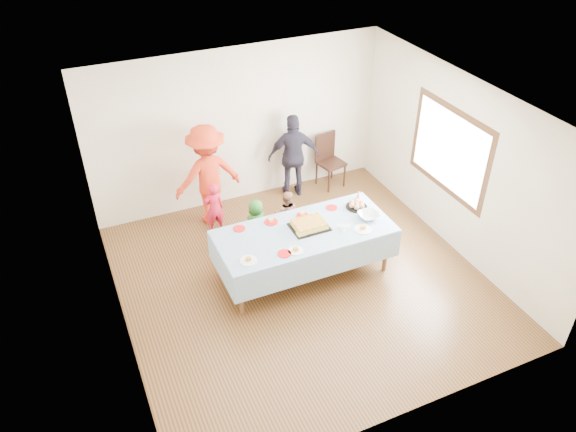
# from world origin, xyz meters

# --- Properties ---
(ground) EXTENTS (5.00, 5.00, 0.00)m
(ground) POSITION_xyz_m (0.00, 0.00, 0.00)
(ground) COLOR #482B14
(ground) RESTS_ON ground
(room_walls) EXTENTS (5.04, 5.04, 2.72)m
(room_walls) POSITION_xyz_m (0.05, 0.00, 1.77)
(room_walls) COLOR beige
(room_walls) RESTS_ON ground
(party_table) EXTENTS (2.50, 1.10, 0.78)m
(party_table) POSITION_xyz_m (0.10, 0.14, 0.72)
(party_table) COLOR brown
(party_table) RESTS_ON ground
(birthday_cake) EXTENTS (0.53, 0.40, 0.09)m
(birthday_cake) POSITION_xyz_m (0.19, 0.18, 0.82)
(birthday_cake) COLOR black
(birthday_cake) RESTS_ON party_table
(rolls_tray) EXTENTS (0.32, 0.32, 0.10)m
(rolls_tray) POSITION_xyz_m (1.05, 0.35, 0.82)
(rolls_tray) COLOR black
(rolls_tray) RESTS_ON party_table
(punch_bowl) EXTENTS (0.30, 0.30, 0.07)m
(punch_bowl) POSITION_xyz_m (1.07, 0.05, 0.82)
(punch_bowl) COLOR silver
(punch_bowl) RESTS_ON party_table
(party_hat) EXTENTS (0.09, 0.09, 0.15)m
(party_hat) POSITION_xyz_m (1.19, 0.54, 0.86)
(party_hat) COLOR white
(party_hat) RESTS_ON party_table
(fork_pile) EXTENTS (0.24, 0.18, 0.07)m
(fork_pile) POSITION_xyz_m (0.62, -0.03, 0.81)
(fork_pile) COLOR white
(fork_pile) RESTS_ON party_table
(plate_red_far_a) EXTENTS (0.18, 0.18, 0.01)m
(plate_red_far_a) POSITION_xyz_m (-0.73, 0.55, 0.79)
(plate_red_far_a) COLOR red
(plate_red_far_a) RESTS_ON party_table
(plate_red_far_b) EXTENTS (0.20, 0.20, 0.01)m
(plate_red_far_b) POSITION_xyz_m (-0.26, 0.52, 0.79)
(plate_red_far_b) COLOR red
(plate_red_far_b) RESTS_ON party_table
(plate_red_far_c) EXTENTS (0.17, 0.17, 0.01)m
(plate_red_far_c) POSITION_xyz_m (0.22, 0.49, 0.79)
(plate_red_far_c) COLOR red
(plate_red_far_c) RESTS_ON party_table
(plate_red_far_d) EXTENTS (0.17, 0.17, 0.01)m
(plate_red_far_d) POSITION_xyz_m (0.71, 0.49, 0.79)
(plate_red_far_d) COLOR red
(plate_red_far_d) RESTS_ON party_table
(plate_red_near) EXTENTS (0.19, 0.19, 0.01)m
(plate_red_near) POSITION_xyz_m (-0.37, -0.22, 0.79)
(plate_red_near) COLOR red
(plate_red_near) RESTS_ON party_table
(plate_white_left) EXTENTS (0.23, 0.23, 0.01)m
(plate_white_left) POSITION_xyz_m (-0.86, -0.17, 0.79)
(plate_white_left) COLOR white
(plate_white_left) RESTS_ON party_table
(plate_white_mid) EXTENTS (0.21, 0.21, 0.01)m
(plate_white_mid) POSITION_xyz_m (-0.21, -0.23, 0.79)
(plate_white_mid) COLOR white
(plate_white_mid) RESTS_ON party_table
(plate_white_right) EXTENTS (0.25, 0.25, 0.01)m
(plate_white_right) POSITION_xyz_m (0.85, -0.17, 0.79)
(plate_white_right) COLOR white
(plate_white_right) RESTS_ON party_table
(dining_chair) EXTENTS (0.49, 0.49, 0.97)m
(dining_chair) POSITION_xyz_m (1.59, 2.28, 0.54)
(dining_chair) COLOR black
(dining_chair) RESTS_ON ground
(toddler_left) EXTENTS (0.32, 0.21, 0.88)m
(toddler_left) POSITION_xyz_m (-0.75, 1.69, 0.44)
(toddler_left) COLOR red
(toddler_left) RESTS_ON ground
(toddler_mid) EXTENTS (0.46, 0.38, 0.82)m
(toddler_mid) POSITION_xyz_m (-0.28, 1.06, 0.41)
(toddler_mid) COLOR #2A6E24
(toddler_mid) RESTS_ON ground
(toddler_right) EXTENTS (0.48, 0.44, 0.80)m
(toddler_right) POSITION_xyz_m (0.25, 1.13, 0.40)
(toddler_right) COLOR #AD6C51
(toddler_right) RESTS_ON ground
(adult_left) EXTENTS (1.15, 0.72, 1.71)m
(adult_left) POSITION_xyz_m (-0.72, 2.04, 0.85)
(adult_left) COLOR red
(adult_left) RESTS_ON ground
(adult_right) EXTENTS (0.96, 0.58, 1.52)m
(adult_right) POSITION_xyz_m (0.87, 2.20, 0.76)
(adult_right) COLOR #292634
(adult_right) RESTS_ON ground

